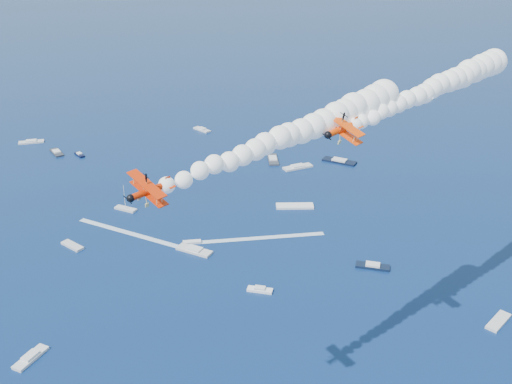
{
  "coord_description": "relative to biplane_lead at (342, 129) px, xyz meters",
  "views": [
    {
      "loc": [
        3.51,
        -59.34,
        90.22
      ],
      "look_at": [
        0.24,
        24.55,
        50.52
      ],
      "focal_mm": 41.54,
      "sensor_mm": 36.0,
      "label": 1
    }
  ],
  "objects": [
    {
      "name": "biplane_trail",
      "position": [
        -28.17,
        -22.45,
        -1.47
      ],
      "size": [
        10.74,
        11.15,
        6.5
      ],
      "primitive_type": null,
      "rotation": [
        -0.18,
        0.07,
        3.89
      ],
      "color": "red"
    },
    {
      "name": "biplane_lead",
      "position": [
        0.0,
        0.0,
        0.0
      ],
      "size": [
        12.74,
        13.04,
        8.34
      ],
      "primitive_type": null,
      "rotation": [
        -0.29,
        0.07,
        3.91
      ],
      "color": "#FF4305"
    },
    {
      "name": "spectator_boats",
      "position": [
        -16.25,
        74.21,
        -56.91
      ],
      "size": [
        212.91,
        169.0,
        0.7
      ],
      "color": "silver",
      "rests_on": "ground"
    },
    {
      "name": "smoke_trail_lead",
      "position": [
        18.96,
        18.37,
        1.98
      ],
      "size": [
        54.81,
        54.79,
        9.63
      ],
      "primitive_type": null,
      "rotation": [
        0.0,
        0.0,
        3.91
      ],
      "color": "white"
    },
    {
      "name": "smoke_trail_trail",
      "position": [
        -8.8,
        -4.5,
        0.51
      ],
      "size": [
        54.81,
        54.67,
        9.63
      ],
      "primitive_type": null,
      "rotation": [
        0.0,
        0.0,
        3.89
      ],
      "color": "white"
    },
    {
      "name": "boat_wakes",
      "position": [
        -35.87,
        63.51,
        -57.23
      ],
      "size": [
        78.7,
        17.88,
        0.04
      ],
      "color": "white",
      "rests_on": "ground"
    }
  ]
}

